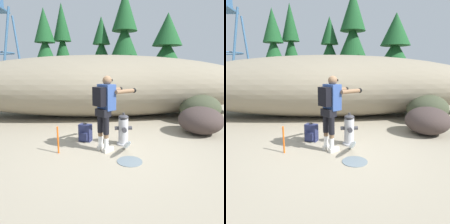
# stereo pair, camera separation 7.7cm
# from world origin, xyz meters

# --- Properties ---
(ground_plane) EXTENTS (56.00, 56.00, 0.04)m
(ground_plane) POSITION_xyz_m (0.00, 0.00, -0.02)
(ground_plane) COLOR gray
(dirt_embankment) EXTENTS (12.42, 3.20, 2.32)m
(dirt_embankment) POSITION_xyz_m (0.00, 3.66, 1.16)
(dirt_embankment) COLOR gray
(dirt_embankment) RESTS_ON ground_plane
(fire_hydrant) EXTENTS (0.42, 0.37, 0.79)m
(fire_hydrant) POSITION_xyz_m (0.27, 0.36, 0.36)
(fire_hydrant) COLOR #B2B2B7
(fire_hydrant) RESTS_ON ground_plane
(hydrant_water_jet) EXTENTS (0.51, 1.10, 0.54)m
(hydrant_water_jet) POSITION_xyz_m (0.27, -0.32, 0.14)
(hydrant_water_jet) COLOR silver
(hydrant_water_jet) RESTS_ON ground_plane
(utility_worker) EXTENTS (1.00, 0.90, 1.67)m
(utility_worker) POSITION_xyz_m (-0.16, 0.03, 1.06)
(utility_worker) COLOR beige
(utility_worker) RESTS_ON ground_plane
(spare_backpack) EXTENTS (0.36, 0.35, 0.47)m
(spare_backpack) POSITION_xyz_m (-0.66, 0.68, 0.22)
(spare_backpack) COLOR #23284C
(spare_backpack) RESTS_ON ground_plane
(boulder_large) EXTENTS (1.49, 1.30, 0.96)m
(boulder_large) POSITION_xyz_m (3.18, 2.35, 0.48)
(boulder_large) COLOR #3B402D
(boulder_large) RESTS_ON ground_plane
(boulder_mid) EXTENTS (1.67, 1.69, 0.77)m
(boulder_mid) POSITION_xyz_m (2.57, 1.07, 0.39)
(boulder_mid) COLOR #3C302E
(boulder_mid) RESTS_ON ground_plane
(pine_tree_far_left) EXTENTS (2.04, 2.04, 5.65)m
(pine_tree_far_left) POSITION_xyz_m (-3.63, 10.32, 3.11)
(pine_tree_far_left) COLOR #47331E
(pine_tree_far_left) RESTS_ON ground_plane
(pine_tree_left) EXTENTS (1.95, 1.95, 6.32)m
(pine_tree_left) POSITION_xyz_m (-2.67, 11.58, 3.28)
(pine_tree_left) COLOR #47331E
(pine_tree_left) RESTS_ON ground_plane
(pine_tree_center) EXTENTS (1.99, 1.99, 5.47)m
(pine_tree_center) POSITION_xyz_m (0.12, 11.61, 3.20)
(pine_tree_center) COLOR #47331E
(pine_tree_center) RESTS_ON ground_plane
(pine_tree_right) EXTENTS (2.75, 2.75, 7.08)m
(pine_tree_right) POSITION_xyz_m (1.72, 10.92, 3.90)
(pine_tree_right) COLOR #47331E
(pine_tree_right) RESTS_ON ground_plane
(pine_tree_far_right) EXTENTS (2.82, 2.82, 5.13)m
(pine_tree_far_right) POSITION_xyz_m (4.09, 8.82, 2.86)
(pine_tree_far_right) COLOR #47331E
(pine_tree_far_right) RESTS_ON ground_plane
(survey_stake) EXTENTS (0.04, 0.04, 0.60)m
(survey_stake) POSITION_xyz_m (-1.22, -0.06, 0.30)
(survey_stake) COLOR #E55914
(survey_stake) RESTS_ON ground_plane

